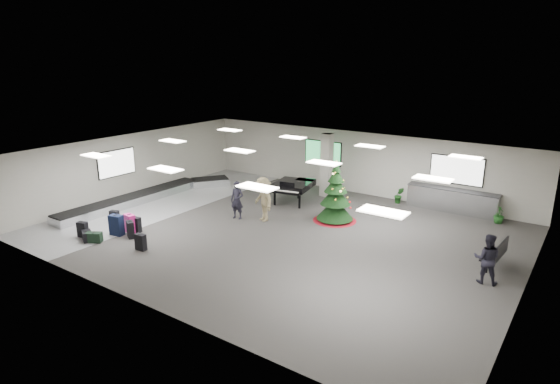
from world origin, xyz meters
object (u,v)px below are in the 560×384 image
Objects in this scene: grand_piano at (292,186)px; baggage_carousel at (149,196)px; christmas_tree at (335,200)px; potted_plant_right at (499,215)px; bench at (497,253)px; traveler_a at (237,200)px; potted_plant_left at (399,195)px; traveler_bench at (487,259)px; service_counter at (452,200)px; pink_suitcase at (130,224)px; traveler_b at (263,199)px.

baggage_carousel is at bearing -160.34° from grand_piano.
potted_plant_right is (5.92, 3.73, -0.55)m from christmas_tree.
bench is (6.73, -1.03, -0.39)m from christmas_tree.
potted_plant_right is at bearing 5.29° from grand_piano.
potted_plant_left is (5.00, 6.22, -0.44)m from traveler_a.
traveler_bench reaches higher than grand_piano.
grand_piano is at bearing 159.67° from christmas_tree.
traveler_a is 11.27m from potted_plant_right.
service_counter is at bearing 13.14° from grand_piano.
christmas_tree is at bearing -31.76° from traveler_bench.
christmas_tree is 7.10m from traveler_bench.
grand_piano is at bearing 75.71° from pink_suitcase.
traveler_a reaches higher than grand_piano.
pink_suitcase is 7.80m from grand_piano.
service_counter is 7.18m from traveler_bench.
bench is 0.91× the size of traveler_a.
traveler_a is 0.87× the size of traveler_b.
traveler_b reaches higher than grand_piano.
pink_suitcase is at bearing -135.43° from christmas_tree.
christmas_tree reaches higher than traveler_b.
potted_plant_left is (3.91, 5.77, -0.57)m from traveler_b.
christmas_tree is 6.82m from bench.
grand_piano is 2.89m from traveler_b.
baggage_carousel is 6.58m from traveler_b.
baggage_carousel is 14.50m from service_counter.
potted_plant_left is at bearing 141.14° from bench.
christmas_tree is 1.61× the size of traveler_a.
pink_suitcase is 15.49m from potted_plant_right.
potted_plant_left is 1.06× the size of potted_plant_right.
bench is (12.84, 5.00, 0.15)m from pink_suitcase.
christmas_tree is 3.37× the size of potted_plant_left.
service_counter is at bearing 55.57° from pink_suitcase.
traveler_bench reaches higher than pink_suitcase.
christmas_tree is 4.26m from potted_plant_left.
baggage_carousel is 5.01× the size of traveler_b.
potted_plant_left reaches higher than pink_suitcase.
potted_plant_left is (4.29, 2.91, -0.45)m from grand_piano.
service_counter is at bearing 3.51° from potted_plant_left.
potted_plant_right is at bearing 22.20° from traveler_a.
bench is 7.36m from potted_plant_left.
bench is at bearing 29.19° from traveler_b.
christmas_tree reaches higher than baggage_carousel.
service_counter is 2.45m from potted_plant_left.
grand_piano is 9.89m from bench.
christmas_tree is 1.14× the size of grand_piano.
grand_piano is 1.45× the size of traveler_bench.
potted_plant_right is (9.57, 5.94, -0.46)m from traveler_a.
pink_suitcase is at bearing -154.49° from bench.
grand_piano is at bearing -31.88° from traveler_bench.
service_counter is 2.16m from potted_plant_right.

